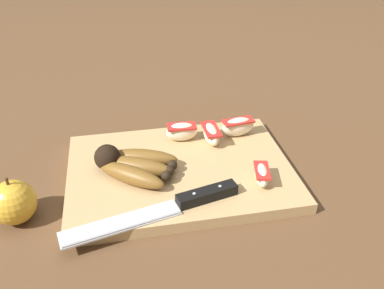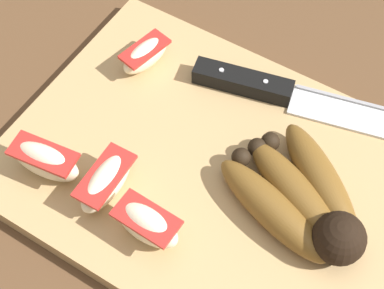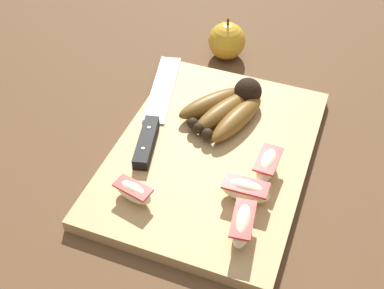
{
  "view_description": "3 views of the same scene",
  "coord_description": "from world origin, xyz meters",
  "views": [
    {
      "loc": [
        0.09,
        0.59,
        0.45
      ],
      "look_at": [
        -0.03,
        -0.01,
        0.06
      ],
      "focal_mm": 38.86,
      "sensor_mm": 36.0,
      "label": 1
    },
    {
      "loc": [
        0.12,
        -0.25,
        0.5
      ],
      "look_at": [
        -0.03,
        -0.01,
        0.06
      ],
      "focal_mm": 56.73,
      "sensor_mm": 36.0,
      "label": 2
    },
    {
      "loc": [
        -0.5,
        -0.16,
        0.55
      ],
      "look_at": [
        -0.03,
        0.02,
        0.05
      ],
      "focal_mm": 46.45,
      "sensor_mm": 36.0,
      "label": 3
    }
  ],
  "objects": [
    {
      "name": "cutting_board",
      "position": [
        -0.01,
        0.0,
        0.01
      ],
      "size": [
        0.39,
        0.28,
        0.02
      ],
      "primitive_type": "cube",
      "color": "tan",
      "rests_on": "ground_plane"
    },
    {
      "name": "apple_wedge_near",
      "position": [
        -0.02,
        -0.09,
        0.04
      ],
      "size": [
        0.06,
        0.03,
        0.04
      ],
      "color": "#F4E5C1",
      "rests_on": "cutting_board"
    },
    {
      "name": "apple_wedge_far",
      "position": [
        -0.08,
        -0.07,
        0.04
      ],
      "size": [
        0.03,
        0.07,
        0.03
      ],
      "color": "#F4E5C1",
      "rests_on": "cutting_board"
    },
    {
      "name": "apple_wedge_middle",
      "position": [
        -0.13,
        -0.08,
        0.04
      ],
      "size": [
        0.07,
        0.03,
        0.04
      ],
      "color": "#F4E5C1",
      "rests_on": "cutting_board"
    },
    {
      "name": "banana_bunch",
      "position": [
        0.08,
        0.0,
        0.04
      ],
      "size": [
        0.15,
        0.13,
        0.05
      ],
      "color": "black",
      "rests_on": "cutting_board"
    },
    {
      "name": "chefs_knife",
      "position": [
        0.01,
        0.11,
        0.03
      ],
      "size": [
        0.28,
        0.09,
        0.02
      ],
      "color": "silver",
      "rests_on": "cutting_board"
    },
    {
      "name": "apple_wedge_extra",
      "position": [
        -0.13,
        0.07,
        0.04
      ],
      "size": [
        0.03,
        0.06,
        0.03
      ],
      "color": "#F4E5C1",
      "rests_on": "cutting_board"
    },
    {
      "name": "whole_apple",
      "position": [
        0.26,
        0.06,
        0.03
      ],
      "size": [
        0.07,
        0.07,
        0.08
      ],
      "color": "gold",
      "rests_on": "ground_plane"
    },
    {
      "name": "ground_plane",
      "position": [
        0.0,
        0.0,
        0.0
      ],
      "size": [
        6.0,
        6.0,
        0.0
      ],
      "primitive_type": "plane",
      "color": "brown"
    }
  ]
}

